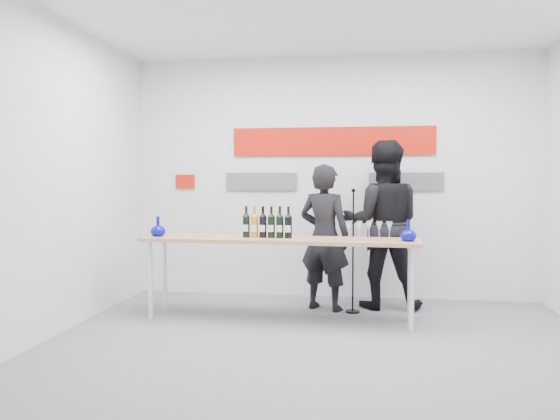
{
  "coord_description": "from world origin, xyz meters",
  "views": [
    {
      "loc": [
        0.31,
        -4.85,
        1.45
      ],
      "look_at": [
        -0.5,
        0.83,
        1.15
      ],
      "focal_mm": 35.0,
      "sensor_mm": 36.0,
      "label": 1
    }
  ],
  "objects_px": {
    "presenter_left": "(324,237)",
    "presenter_right": "(382,224)",
    "mic_stand": "(353,275)",
    "tasting_table": "(279,244)"
  },
  "relations": [
    {
      "from": "tasting_table",
      "to": "presenter_left",
      "type": "relative_size",
      "value": 1.76
    },
    {
      "from": "tasting_table",
      "to": "presenter_right",
      "type": "bearing_deg",
      "value": 37.18
    },
    {
      "from": "tasting_table",
      "to": "presenter_left",
      "type": "distance_m",
      "value": 0.71
    },
    {
      "from": "tasting_table",
      "to": "presenter_right",
      "type": "distance_m",
      "value": 1.34
    },
    {
      "from": "tasting_table",
      "to": "presenter_left",
      "type": "xyz_separation_m",
      "value": [
        0.44,
        0.55,
        0.02
      ]
    },
    {
      "from": "tasting_table",
      "to": "mic_stand",
      "type": "bearing_deg",
      "value": 33.11
    },
    {
      "from": "presenter_left",
      "to": "presenter_right",
      "type": "bearing_deg",
      "value": -141.04
    },
    {
      "from": "presenter_right",
      "to": "presenter_left",
      "type": "bearing_deg",
      "value": 17.5
    },
    {
      "from": "presenter_left",
      "to": "mic_stand",
      "type": "distance_m",
      "value": 0.53
    },
    {
      "from": "tasting_table",
      "to": "mic_stand",
      "type": "distance_m",
      "value": 0.96
    }
  ]
}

